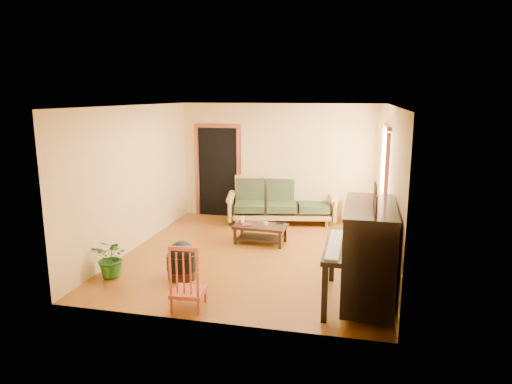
% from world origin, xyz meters
% --- Properties ---
extents(floor, '(5.00, 5.00, 0.00)m').
position_xyz_m(floor, '(0.00, 0.00, 0.00)').
color(floor, '#62310C').
rests_on(floor, ground).
extents(doorway, '(1.08, 0.16, 2.05)m').
position_xyz_m(doorway, '(-1.45, 2.48, 1.02)').
color(doorway, black).
rests_on(doorway, floor).
extents(window, '(0.12, 1.36, 1.46)m').
position_xyz_m(window, '(2.21, 1.30, 1.50)').
color(window, white).
rests_on(window, right_wall).
extents(sofa, '(2.47, 1.42, 0.99)m').
position_xyz_m(sofa, '(0.10, 2.19, 0.50)').
color(sofa, '#A6783C').
rests_on(sofa, floor).
extents(coffee_table, '(1.02, 0.60, 0.36)m').
position_xyz_m(coffee_table, '(-0.05, 0.68, 0.18)').
color(coffee_table, black).
rests_on(coffee_table, floor).
extents(armchair, '(0.83, 0.87, 0.86)m').
position_xyz_m(armchair, '(1.86, 0.30, 0.43)').
color(armchair, '#A6783C').
rests_on(armchair, floor).
extents(piano, '(0.93, 1.56, 1.37)m').
position_xyz_m(piano, '(1.90, -1.52, 0.69)').
color(piano, black).
rests_on(piano, floor).
extents(footstool, '(0.61, 0.61, 0.44)m').
position_xyz_m(footstool, '(-0.86, -1.26, 0.22)').
color(footstool, black).
rests_on(footstool, floor).
extents(red_chair, '(0.46, 0.49, 0.90)m').
position_xyz_m(red_chair, '(-0.40, -2.17, 0.45)').
color(red_chair, maroon).
rests_on(red_chair, floor).
extents(leaning_frame, '(0.45, 0.11, 0.59)m').
position_xyz_m(leaning_frame, '(1.64, 2.37, 0.30)').
color(leaning_frame, '#BF883F').
rests_on(leaning_frame, floor).
extents(ceramic_crock, '(0.23, 0.23, 0.26)m').
position_xyz_m(ceramic_crock, '(1.94, 2.23, 0.13)').
color(ceramic_crock, '#325096').
rests_on(ceramic_crock, floor).
extents(potted_plant, '(0.58, 0.51, 0.62)m').
position_xyz_m(potted_plant, '(-1.94, -1.44, 0.31)').
color(potted_plant, '#205518').
rests_on(potted_plant, floor).
extents(book, '(0.23, 0.26, 0.02)m').
position_xyz_m(book, '(-0.39, 0.59, 0.37)').
color(book, maroon).
rests_on(book, coffee_table).
extents(candle, '(0.09, 0.09, 0.12)m').
position_xyz_m(candle, '(-0.42, 0.76, 0.42)').
color(candle, white).
rests_on(candle, coffee_table).
extents(glass_jar, '(0.09, 0.09, 0.06)m').
position_xyz_m(glass_jar, '(0.05, 0.72, 0.39)').
color(glass_jar, white).
rests_on(glass_jar, coffee_table).
extents(remote, '(0.17, 0.08, 0.02)m').
position_xyz_m(remote, '(0.29, 0.83, 0.37)').
color(remote, black).
rests_on(remote, coffee_table).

